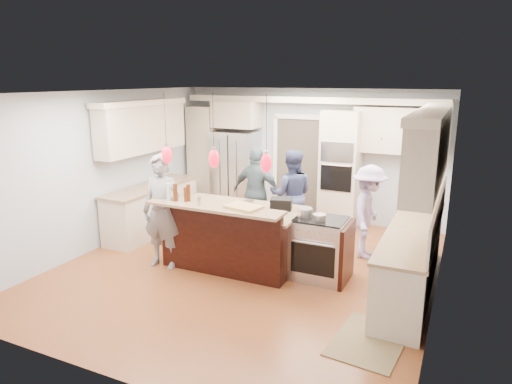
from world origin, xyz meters
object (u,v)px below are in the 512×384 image
Objects in this scene: kitchen_island at (235,235)px; person_bar_end at (162,212)px; refrigerator at (236,173)px; island_range at (322,249)px; person_far_left at (291,195)px.

kitchen_island is 1.17× the size of person_bar_end.
island_range is at bearing -42.59° from refrigerator.
person_bar_end is (0.33, -3.11, -0.00)m from refrigerator.
island_range is 0.56× the size of person_far_left.
refrigerator reaches higher than island_range.
island_range is (2.71, -2.49, -0.44)m from refrigerator.
kitchen_island is 1.61m from person_far_left.
island_range is at bearing 11.36° from person_bar_end.
person_far_left is at bearing -31.74° from refrigerator.
kitchen_island is 1.41m from island_range.
person_far_left is (0.38, 1.53, 0.34)m from kitchen_island.
kitchen_island is at bearing -176.94° from island_range.
kitchen_island is (1.30, -2.57, -0.41)m from refrigerator.
person_bar_end is (-0.97, -0.54, 0.41)m from kitchen_island.
person_bar_end is at bearing 38.02° from person_far_left.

